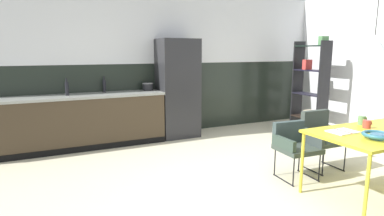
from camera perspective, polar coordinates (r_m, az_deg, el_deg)
The scene contains 16 objects.
ground_plane at distance 3.97m, azimuth 10.13°, elevation -14.36°, with size 9.58×9.58×0.00m, color beige.
back_wall_splashback_dark at distance 6.39m, azimuth -5.40°, elevation 1.72°, with size 7.37×0.12×1.41m, color black.
back_wall_panel_upper at distance 6.34m, azimuth -5.62°, elevation 14.40°, with size 7.37×0.12×1.41m, color silver.
kitchen_counter at distance 5.72m, azimuth -21.96°, elevation -2.48°, with size 3.37×0.63×0.91m.
refrigerator_column at distance 6.09m, azimuth -2.61°, elevation 3.55°, with size 0.73×0.60×1.87m, color #232326.
armchair_far_side at distance 4.81m, azimuth 22.16°, elevation -4.10°, with size 0.50×0.48×0.81m.
armchair_near_window at distance 4.34m, azimuth 17.97°, elevation -5.83°, with size 0.52×0.50×0.72m.
fruit_bowl at distance 3.74m, azimuth 30.50°, elevation -4.24°, with size 0.30×0.30×0.07m.
open_book at distance 3.88m, azimuth 25.56°, elevation -3.86°, with size 0.31×0.23×0.02m.
mug_glass_clear at distance 4.20m, azimuth 29.03°, elevation -2.57°, with size 0.13×0.09×0.09m.
mug_dark_espresso at distance 4.37m, azimuth 28.34°, elevation -1.97°, with size 0.14×0.09×0.11m.
cooking_pot at distance 6.02m, azimuth -7.97°, elevation 3.83°, with size 0.21×0.21×0.16m.
bottle_wine_green at distance 5.66m, azimuth -21.65°, elevation 3.32°, with size 0.06×0.06×0.29m.
bottle_vinegar_dark at distance 5.89m, azimuth -15.53°, elevation 3.88°, with size 0.06×0.06×0.29m.
open_shelf_unit at distance 7.06m, azimuth 20.58°, elevation 4.31°, with size 0.30×0.75×1.93m.
pendant_lamp_over_table_near at distance 3.84m, azimuth 30.00°, elevation 9.56°, with size 0.35×0.35×1.20m.
Camera 1 is at (-2.11, -2.93, 1.64)m, focal length 29.56 mm.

